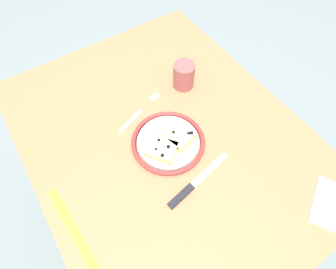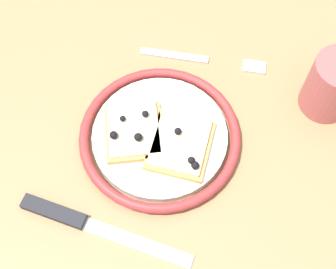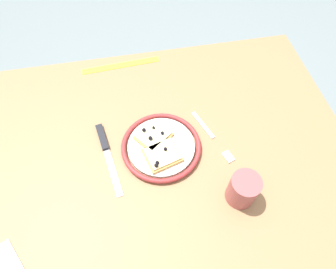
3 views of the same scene
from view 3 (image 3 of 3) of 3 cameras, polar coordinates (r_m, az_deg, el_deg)
ground_plane at (r=1.50m, az=0.40°, el=-16.28°), size 6.00×6.00×0.00m
dining_table at (r=0.92m, az=0.63°, el=-5.67°), size 1.06×0.83×0.71m
plate at (r=0.83m, az=-1.36°, el=-2.39°), size 0.23×0.23×0.02m
pizza_slice_near at (r=0.80m, az=-1.16°, el=-4.08°), size 0.11×0.10×0.03m
pizza_slice_far at (r=0.84m, az=-2.93°, el=-0.20°), size 0.12×0.12×0.03m
knife at (r=0.86m, az=-12.40°, el=-2.29°), size 0.06×0.24×0.01m
fork at (r=0.87m, az=8.74°, el=-0.35°), size 0.09×0.19×0.00m
cup at (r=0.76m, az=14.66°, el=-10.52°), size 0.08×0.08×0.09m
measuring_tape at (r=1.06m, az=-9.32°, el=13.41°), size 0.27×0.04×0.00m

